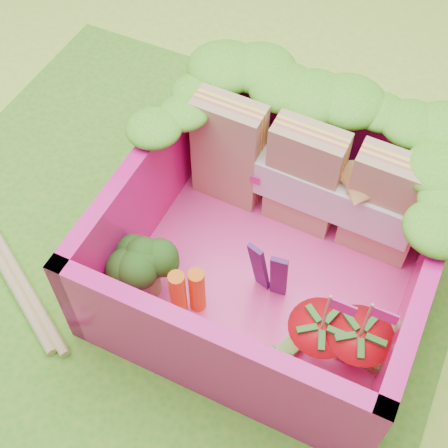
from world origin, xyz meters
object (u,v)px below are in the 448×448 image
sandwich_stack (305,179)px  strawberry_right (355,349)px  bento_box (275,240)px  broccoli (144,266)px  strawberry_left (318,341)px

sandwich_stack → strawberry_right: size_ratio=2.13×
bento_box → broccoli: bento_box is taller
sandwich_stack → strawberry_left: size_ratio=2.13×
broccoli → strawberry_left: strawberry_left is taller
strawberry_left → strawberry_right: (0.14, 0.03, 0.00)m
broccoli → strawberry_left: (0.78, 0.02, -0.05)m
bento_box → strawberry_left: same height
strawberry_left → bento_box: bearing=135.8°
sandwich_stack → broccoli: size_ratio=3.34×
broccoli → sandwich_stack: bearing=55.2°
strawberry_right → sandwich_stack: bearing=127.0°
broccoli → strawberry_right: bearing=2.9°
strawberry_left → strawberry_right: bearing=12.5°
sandwich_stack → strawberry_left: 0.73m
bento_box → strawberry_left: size_ratio=2.60×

